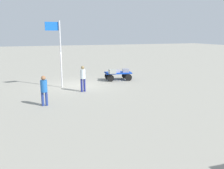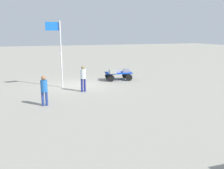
{
  "view_description": "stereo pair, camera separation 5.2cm",
  "coord_description": "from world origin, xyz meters",
  "px_view_note": "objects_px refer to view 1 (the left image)",
  "views": [
    {
      "loc": [
        3.74,
        17.11,
        3.78
      ],
      "look_at": [
        -0.49,
        6.0,
        1.23
      ],
      "focal_mm": 38.32,
      "sensor_mm": 36.0,
      "label": 1
    },
    {
      "loc": [
        3.69,
        17.12,
        3.78
      ],
      "look_at": [
        -0.49,
        6.0,
        1.23
      ],
      "focal_mm": 38.32,
      "sensor_mm": 36.0,
      "label": 2
    }
  ],
  "objects_px": {
    "worker_trailing": "(83,77)",
    "suitcase_olive": "(116,71)",
    "suitcase_navy": "(112,71)",
    "luggage_cart": "(118,74)",
    "worker_lead": "(44,88)",
    "flagpole": "(59,48)",
    "suitcase_tan": "(126,70)"
  },
  "relations": [
    {
      "from": "worker_trailing",
      "to": "suitcase_olive",
      "type": "bearing_deg",
      "value": -141.31
    },
    {
      "from": "suitcase_olive",
      "to": "worker_trailing",
      "type": "xyz_separation_m",
      "value": [
        3.47,
        2.78,
        0.22
      ]
    },
    {
      "from": "suitcase_navy",
      "to": "luggage_cart",
      "type": "bearing_deg",
      "value": -143.89
    },
    {
      "from": "worker_lead",
      "to": "worker_trailing",
      "type": "xyz_separation_m",
      "value": [
        -2.68,
        -2.36,
        0.05
      ]
    },
    {
      "from": "suitcase_olive",
      "to": "luggage_cart",
      "type": "bearing_deg",
      "value": -147.45
    },
    {
      "from": "flagpole",
      "to": "suitcase_tan",
      "type": "bearing_deg",
      "value": -171.41
    },
    {
      "from": "suitcase_navy",
      "to": "worker_trailing",
      "type": "height_order",
      "value": "worker_trailing"
    },
    {
      "from": "luggage_cart",
      "to": "worker_trailing",
      "type": "relative_size",
      "value": 1.32
    },
    {
      "from": "suitcase_navy",
      "to": "flagpole",
      "type": "distance_m",
      "value": 4.69
    },
    {
      "from": "suitcase_navy",
      "to": "suitcase_olive",
      "type": "distance_m",
      "value": 0.62
    },
    {
      "from": "suitcase_olive",
      "to": "suitcase_tan",
      "type": "bearing_deg",
      "value": 167.01
    },
    {
      "from": "worker_trailing",
      "to": "flagpole",
      "type": "height_order",
      "value": "flagpole"
    },
    {
      "from": "luggage_cart",
      "to": "worker_lead",
      "type": "distance_m",
      "value": 8.25
    },
    {
      "from": "suitcase_navy",
      "to": "worker_lead",
      "type": "height_order",
      "value": "worker_lead"
    },
    {
      "from": "worker_trailing",
      "to": "luggage_cart",
      "type": "bearing_deg",
      "value": -141.59
    },
    {
      "from": "suitcase_navy",
      "to": "worker_trailing",
      "type": "bearing_deg",
      "value": 38.91
    },
    {
      "from": "suitcase_olive",
      "to": "suitcase_navy",
      "type": "bearing_deg",
      "value": 37.38
    },
    {
      "from": "luggage_cart",
      "to": "flagpole",
      "type": "relative_size",
      "value": 0.49
    },
    {
      "from": "luggage_cart",
      "to": "suitcase_navy",
      "type": "height_order",
      "value": "suitcase_navy"
    },
    {
      "from": "worker_lead",
      "to": "worker_trailing",
      "type": "relative_size",
      "value": 0.95
    },
    {
      "from": "suitcase_navy",
      "to": "suitcase_tan",
      "type": "distance_m",
      "value": 1.27
    },
    {
      "from": "suitcase_tan",
      "to": "worker_lead",
      "type": "xyz_separation_m",
      "value": [
        6.92,
        4.96,
        0.14
      ]
    },
    {
      "from": "worker_lead",
      "to": "suitcase_olive",
      "type": "bearing_deg",
      "value": -140.15
    },
    {
      "from": "worker_trailing",
      "to": "flagpole",
      "type": "bearing_deg",
      "value": -55.47
    },
    {
      "from": "suitcase_tan",
      "to": "worker_lead",
      "type": "distance_m",
      "value": 8.51
    },
    {
      "from": "worker_lead",
      "to": "worker_trailing",
      "type": "height_order",
      "value": "worker_trailing"
    },
    {
      "from": "suitcase_olive",
      "to": "suitcase_tan",
      "type": "distance_m",
      "value": 0.78
    },
    {
      "from": "suitcase_olive",
      "to": "worker_lead",
      "type": "bearing_deg",
      "value": 39.85
    },
    {
      "from": "luggage_cart",
      "to": "suitcase_olive",
      "type": "xyz_separation_m",
      "value": [
        0.19,
        0.12,
        0.3
      ]
    },
    {
      "from": "suitcase_navy",
      "to": "worker_trailing",
      "type": "relative_size",
      "value": 0.33
    },
    {
      "from": "suitcase_tan",
      "to": "worker_trailing",
      "type": "height_order",
      "value": "worker_trailing"
    },
    {
      "from": "luggage_cart",
      "to": "worker_trailing",
      "type": "distance_m",
      "value": 4.7
    }
  ]
}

